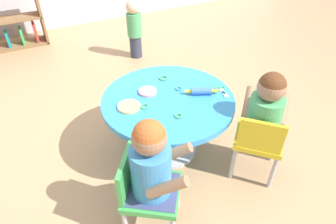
% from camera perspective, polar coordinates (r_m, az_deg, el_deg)
% --- Properties ---
extents(ground_plane, '(10.00, 10.00, 0.00)m').
position_cam_1_polar(ground_plane, '(2.28, 0.00, -7.23)').
color(ground_plane, tan).
extents(craft_table, '(0.91, 0.91, 0.48)m').
position_cam_1_polar(craft_table, '(2.03, 0.00, 0.20)').
color(craft_table, silver).
rests_on(craft_table, ground).
extents(child_chair_left, '(0.42, 0.42, 0.54)m').
position_cam_1_polar(child_chair_left, '(1.64, -4.40, -15.08)').
color(child_chair_left, '#B7B7BC').
rests_on(child_chair_left, ground).
extents(seated_child_left, '(0.44, 0.42, 0.51)m').
position_cam_1_polar(seated_child_left, '(1.46, -3.26, -9.91)').
color(seated_child_left, '#3F4772').
rests_on(seated_child_left, ground).
extents(child_chair_right, '(0.42, 0.42, 0.54)m').
position_cam_1_polar(child_chair_right, '(1.99, 17.40, -5.37)').
color(child_chair_right, '#B7B7BC').
rests_on(child_chair_right, ground).
extents(seated_child_right, '(0.44, 0.43, 0.51)m').
position_cam_1_polar(seated_child_right, '(1.88, 18.75, 0.49)').
color(seated_child_right, '#3F4772').
rests_on(seated_child_right, ground).
extents(bookshelf_low, '(0.93, 0.28, 0.70)m').
position_cam_1_polar(bookshelf_low, '(4.18, -30.01, 14.88)').
color(bookshelf_low, olive).
rests_on(bookshelf_low, ground).
extents(toddler_standing, '(0.17, 0.17, 0.67)m').
position_cam_1_polar(toddler_standing, '(3.44, -6.65, 16.26)').
color(toddler_standing, '#33384C').
rests_on(toddler_standing, ground).
extents(rolling_pin, '(0.22, 0.12, 0.05)m').
position_cam_1_polar(rolling_pin, '(2.00, 6.60, 4.11)').
color(rolling_pin, '#3F72CC').
rests_on(rolling_pin, craft_table).
extents(craft_scissors, '(0.08, 0.14, 0.01)m').
position_cam_1_polar(craft_scissors, '(2.07, 10.51, 4.25)').
color(craft_scissors, silver).
rests_on(craft_scissors, craft_table).
extents(playdough_blob_0, '(0.15, 0.15, 0.02)m').
position_cam_1_polar(playdough_blob_0, '(1.89, -7.71, 1.08)').
color(playdough_blob_0, '#F2CC72').
rests_on(playdough_blob_0, craft_table).
extents(playdough_blob_1, '(0.12, 0.12, 0.02)m').
position_cam_1_polar(playdough_blob_1, '(2.02, -4.06, 4.05)').
color(playdough_blob_1, pink).
rests_on(playdough_blob_1, craft_table).
extents(cookie_cutter_0, '(0.06, 0.06, 0.01)m').
position_cam_1_polar(cookie_cutter_0, '(1.89, -4.67, 1.13)').
color(cookie_cutter_0, '#4CB259').
rests_on(cookie_cutter_0, craft_table).
extents(cookie_cutter_1, '(0.05, 0.05, 0.01)m').
position_cam_1_polar(cookie_cutter_1, '(2.05, 2.14, 4.65)').
color(cookie_cutter_1, '#3F99D8').
rests_on(cookie_cutter_1, craft_table).
extents(cookie_cutter_2, '(0.05, 0.05, 0.01)m').
position_cam_1_polar(cookie_cutter_2, '(1.80, 2.05, -0.76)').
color(cookie_cutter_2, '#4CB259').
rests_on(cookie_cutter_2, craft_table).
extents(cookie_cutter_3, '(0.07, 0.07, 0.01)m').
position_cam_1_polar(cookie_cutter_3, '(2.17, -0.93, 6.72)').
color(cookie_cutter_3, '#4CB259').
rests_on(cookie_cutter_3, craft_table).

